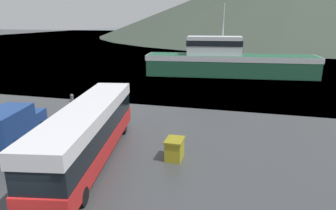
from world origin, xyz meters
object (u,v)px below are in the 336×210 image
object	(u,v)px
delivery_van	(11,124)
fishing_boat	(227,61)
storage_bin	(175,149)
tour_bus	(89,130)

from	to	relation	value
delivery_van	fishing_boat	bearing A→B (deg)	55.17
fishing_boat	storage_bin	distance (m)	29.36
tour_bus	delivery_van	xyz separation A→B (m)	(-6.83, 1.39, -0.66)
storage_bin	fishing_boat	bearing A→B (deg)	87.68
tour_bus	fishing_boat	distance (m)	31.32
delivery_van	storage_bin	world-z (taller)	delivery_van
storage_bin	delivery_van	bearing A→B (deg)	-179.81
tour_bus	delivery_van	distance (m)	7.00
tour_bus	fishing_boat	bearing A→B (deg)	68.14
tour_bus	storage_bin	size ratio (longest dim) A/B	9.53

